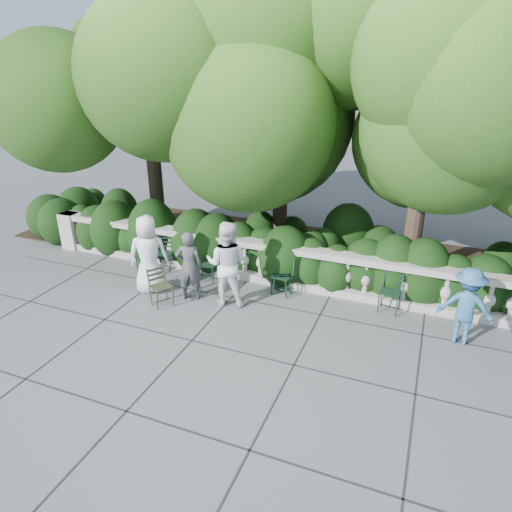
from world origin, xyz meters
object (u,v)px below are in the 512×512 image
at_px(chair_weathered, 166,308).
at_px(chair_a, 206,284).
at_px(chair_c, 163,272).
at_px(chair_f, 386,314).
at_px(person_older_blue, 466,306).
at_px(chair_d, 279,297).
at_px(person_casual_man, 227,263).
at_px(person_businessman, 149,254).
at_px(chair_e, 282,295).
at_px(person_woman_grey, 189,266).
at_px(chair_b, 146,273).

bearing_deg(chair_weathered, chair_a, 19.59).
height_order(chair_c, chair_f, same).
bearing_deg(person_older_blue, chair_a, 2.07).
height_order(chair_d, chair_f, same).
bearing_deg(person_casual_man, person_older_blue, 172.72).
distance_m(chair_d, chair_weathered, 2.47).
bearing_deg(person_businessman, chair_e, 175.32).
height_order(person_businessman, person_woman_grey, person_businessman).
bearing_deg(chair_f, chair_b, -173.91).
bearing_deg(person_casual_man, chair_a, -45.73).
relative_size(chair_e, person_businessman, 0.47).
relative_size(chair_c, person_older_blue, 0.56).
distance_m(person_businessman, person_woman_grey, 1.00).
height_order(chair_weathered, person_businessman, person_businessman).
height_order(person_casual_man, person_older_blue, person_casual_man).
bearing_deg(chair_weathered, person_businessman, 83.45).
height_order(chair_e, person_businessman, person_businessman).
distance_m(chair_weathered, person_businessman, 1.27).
height_order(chair_e, chair_weathered, same).
height_order(chair_b, chair_d, same).
bearing_deg(chair_f, person_casual_man, -163.08).
distance_m(person_woman_grey, person_older_blue, 5.49).
distance_m(chair_c, chair_d, 3.07).
relative_size(chair_a, chair_b, 1.00).
bearing_deg(chair_b, person_older_blue, -14.47).
relative_size(chair_c, chair_f, 1.00).
distance_m(person_businessman, person_older_blue, 6.48).
distance_m(chair_b, person_businessman, 1.31).
relative_size(chair_f, chair_weathered, 1.00).
bearing_deg(chair_e, person_woman_grey, -175.62).
height_order(person_businessman, person_older_blue, person_businessman).
relative_size(chair_e, person_older_blue, 0.56).
bearing_deg(chair_d, chair_f, 9.89).
bearing_deg(chair_c, chair_d, -13.24).
xyz_separation_m(chair_c, person_older_blue, (6.76, -0.50, 0.75)).
relative_size(chair_a, person_casual_man, 0.46).
xyz_separation_m(chair_c, chair_weathered, (1.00, -1.48, 0.00)).
distance_m(chair_weathered, person_casual_man, 1.62).
bearing_deg(person_casual_man, person_woman_grey, -1.09).
xyz_separation_m(person_businessman, person_older_blue, (6.47, 0.42, -0.15)).
xyz_separation_m(chair_d, person_older_blue, (3.69, -0.37, 0.75)).
distance_m(chair_c, chair_f, 5.38).
bearing_deg(chair_b, person_casual_man, -24.53).
xyz_separation_m(chair_b, chair_f, (5.74, 0.20, 0.00)).
bearing_deg(chair_weathered, chair_d, -25.01).
bearing_deg(person_older_blue, chair_d, -0.21).
bearing_deg(chair_a, chair_weathered, -113.13).
xyz_separation_m(chair_b, chair_e, (3.47, 0.19, 0.00)).
height_order(chair_c, person_businessman, person_businessman).
bearing_deg(chair_b, person_businessman, -58.89).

